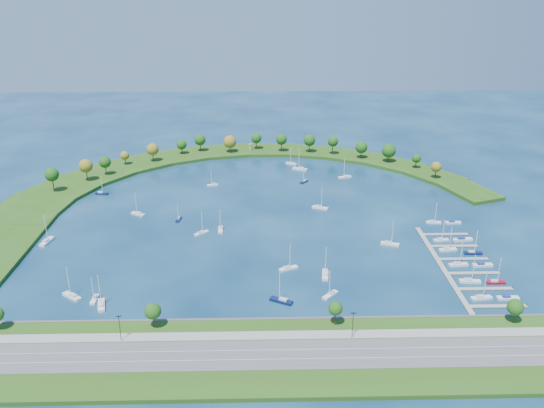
{
  "coord_description": "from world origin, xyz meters",
  "views": [
    {
      "loc": [
        -1.88,
        -281.83,
        118.98
      ],
      "look_at": [
        5.0,
        5.0,
        4.0
      ],
      "focal_mm": 37.77,
      "sensor_mm": 36.0,
      "label": 1
    }
  ],
  "objects_px": {
    "moored_boat_17": "(221,229)",
    "docked_boat_4": "(458,264)",
    "dock_system": "(458,266)",
    "moored_boat_13": "(101,304)",
    "moored_boat_8": "(330,294)",
    "moored_boat_4": "(179,219)",
    "docked_boat_11": "(453,222)",
    "docked_boat_10": "(433,222)",
    "docked_boat_2": "(470,280)",
    "docked_boat_1": "(508,298)",
    "docked_boat_9": "(463,239)",
    "moored_boat_6": "(94,298)",
    "moored_boat_16": "(72,296)",
    "moored_boat_14": "(300,169)",
    "moored_boat_19": "(47,241)",
    "docked_boat_3": "(496,281)",
    "docked_boat_6": "(448,249)",
    "moored_boat_5": "(325,274)",
    "moored_boat_11": "(304,181)",
    "moored_boat_15": "(138,213)",
    "moored_boat_1": "(281,300)",
    "moored_boat_7": "(390,243)",
    "moored_boat_9": "(320,207)",
    "harbor_tower": "(250,147)",
    "moored_boat_12": "(345,177)",
    "moored_boat_0": "(102,193)",
    "docked_boat_5": "(482,265)",
    "docked_boat_7": "(473,252)",
    "docked_boat_8": "(441,239)",
    "moored_boat_10": "(213,184)",
    "docked_boat_0": "(481,297)",
    "moored_boat_2": "(292,163)",
    "moored_boat_3": "(288,268)",
    "moored_boat_18": "(201,232)"
  },
  "relations": [
    {
      "from": "docked_boat_1",
      "to": "docked_boat_9",
      "type": "relative_size",
      "value": 0.89
    },
    {
      "from": "docked_boat_9",
      "to": "moored_boat_11",
      "type": "bearing_deg",
      "value": 122.37
    },
    {
      "from": "moored_boat_2",
      "to": "moored_boat_5",
      "type": "relative_size",
      "value": 0.88
    },
    {
      "from": "moored_boat_7",
      "to": "moored_boat_9",
      "type": "relative_size",
      "value": 0.97
    },
    {
      "from": "docked_boat_3",
      "to": "moored_boat_16",
      "type": "bearing_deg",
      "value": -178.12
    },
    {
      "from": "moored_boat_17",
      "to": "docked_boat_4",
      "type": "bearing_deg",
      "value": 67.69
    },
    {
      "from": "moored_boat_0",
      "to": "docked_boat_5",
      "type": "xyz_separation_m",
      "value": [
        189.9,
        -93.59,
        -0.22
      ]
    },
    {
      "from": "moored_boat_4",
      "to": "moored_boat_19",
      "type": "xyz_separation_m",
      "value": [
        -59.53,
        -25.98,
        0.14
      ]
    },
    {
      "from": "moored_boat_6",
      "to": "moored_boat_10",
      "type": "bearing_deg",
      "value": 164.64
    },
    {
      "from": "docked_boat_4",
      "to": "moored_boat_4",
      "type": "bearing_deg",
      "value": 151.14
    },
    {
      "from": "moored_boat_14",
      "to": "docked_boat_4",
      "type": "relative_size",
      "value": 1.15
    },
    {
      "from": "docked_boat_5",
      "to": "docked_boat_8",
      "type": "height_order",
      "value": "docked_boat_8"
    },
    {
      "from": "moored_boat_1",
      "to": "docked_boat_9",
      "type": "xyz_separation_m",
      "value": [
        89.5,
        53.61,
        -0.26
      ]
    },
    {
      "from": "moored_boat_17",
      "to": "moored_boat_8",
      "type": "bearing_deg",
      "value": 34.73
    },
    {
      "from": "dock_system",
      "to": "moored_boat_15",
      "type": "bearing_deg",
      "value": 157.84
    },
    {
      "from": "moored_boat_3",
      "to": "docked_boat_2",
      "type": "xyz_separation_m",
      "value": [
        75.0,
        -13.0,
        0.01
      ]
    },
    {
      "from": "moored_boat_19",
      "to": "docked_boat_5",
      "type": "bearing_deg",
      "value": -87.42
    },
    {
      "from": "docked_boat_8",
      "to": "moored_boat_13",
      "type": "bearing_deg",
      "value": -165.55
    },
    {
      "from": "moored_boat_0",
      "to": "moored_boat_10",
      "type": "distance_m",
      "value": 65.07
    },
    {
      "from": "moored_boat_4",
      "to": "docked_boat_0",
      "type": "xyz_separation_m",
      "value": [
        129.64,
        -81.8,
        0.07
      ]
    },
    {
      "from": "docked_boat_2",
      "to": "docked_boat_3",
      "type": "xyz_separation_m",
      "value": [
        10.51,
        -1.02,
        -0.04
      ]
    },
    {
      "from": "moored_boat_6",
      "to": "moored_boat_14",
      "type": "relative_size",
      "value": 0.73
    },
    {
      "from": "moored_boat_18",
      "to": "docked_boat_8",
      "type": "height_order",
      "value": "moored_boat_18"
    },
    {
      "from": "moored_boat_8",
      "to": "moored_boat_14",
      "type": "relative_size",
      "value": 0.83
    },
    {
      "from": "moored_boat_5",
      "to": "docked_boat_3",
      "type": "distance_m",
      "value": 70.55
    },
    {
      "from": "moored_boat_4",
      "to": "docked_boat_11",
      "type": "distance_m",
      "value": 142.23
    },
    {
      "from": "moored_boat_1",
      "to": "docked_boat_10",
      "type": "bearing_deg",
      "value": -109.13
    },
    {
      "from": "moored_boat_0",
      "to": "docked_boat_9",
      "type": "bearing_deg",
      "value": -9.61
    },
    {
      "from": "moored_boat_19",
      "to": "docked_boat_3",
      "type": "bearing_deg",
      "value": -91.61
    },
    {
      "from": "moored_boat_12",
      "to": "docked_boat_0",
      "type": "xyz_separation_m",
      "value": [
        33.1,
        -146.36,
        -0.01
      ]
    },
    {
      "from": "moored_boat_12",
      "to": "moored_boat_17",
      "type": "xyz_separation_m",
      "value": [
        -73.83,
        -78.54,
        -0.02
      ]
    },
    {
      "from": "harbor_tower",
      "to": "moored_boat_19",
      "type": "relative_size",
      "value": 0.3
    },
    {
      "from": "docked_boat_5",
      "to": "docked_boat_7",
      "type": "bearing_deg",
      "value": 87.09
    },
    {
      "from": "docked_boat_7",
      "to": "docked_boat_1",
      "type": "bearing_deg",
      "value": -87.21
    },
    {
      "from": "docked_boat_10",
      "to": "docked_boat_2",
      "type": "bearing_deg",
      "value": -87.15
    },
    {
      "from": "moored_boat_4",
      "to": "docked_boat_6",
      "type": "height_order",
      "value": "docked_boat_6"
    },
    {
      "from": "moored_boat_16",
      "to": "docked_boat_1",
      "type": "distance_m",
      "value": 172.64
    },
    {
      "from": "moored_boat_11",
      "to": "moored_boat_14",
      "type": "bearing_deg",
      "value": -138.12
    },
    {
      "from": "dock_system",
      "to": "moored_boat_13",
      "type": "bearing_deg",
      "value": -168.92
    },
    {
      "from": "docked_boat_4",
      "to": "docked_boat_1",
      "type": "bearing_deg",
      "value": -75.98
    },
    {
      "from": "moored_boat_8",
      "to": "moored_boat_9",
      "type": "relative_size",
      "value": 0.91
    },
    {
      "from": "moored_boat_10",
      "to": "docked_boat_2",
      "type": "height_order",
      "value": "docked_boat_2"
    },
    {
      "from": "moored_boat_2",
      "to": "moored_boat_5",
      "type": "distance_m",
      "value": 155.03
    },
    {
      "from": "docked_boat_4",
      "to": "docked_boat_11",
      "type": "height_order",
      "value": "docked_boat_4"
    },
    {
      "from": "moored_boat_4",
      "to": "moored_boat_12",
      "type": "height_order",
      "value": "moored_boat_12"
    },
    {
      "from": "moored_boat_7",
      "to": "docked_boat_1",
      "type": "relative_size",
      "value": 1.48
    },
    {
      "from": "moored_boat_0",
      "to": "docked_boat_10",
      "type": "distance_m",
      "value": 187.69
    },
    {
      "from": "moored_boat_13",
      "to": "moored_boat_16",
      "type": "height_order",
      "value": "moored_boat_16"
    },
    {
      "from": "moored_boat_7",
      "to": "docked_boat_1",
      "type": "bearing_deg",
      "value": -34.53
    },
    {
      "from": "moored_boat_6",
      "to": "moored_boat_16",
      "type": "relative_size",
      "value": 0.77
    }
  ]
}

